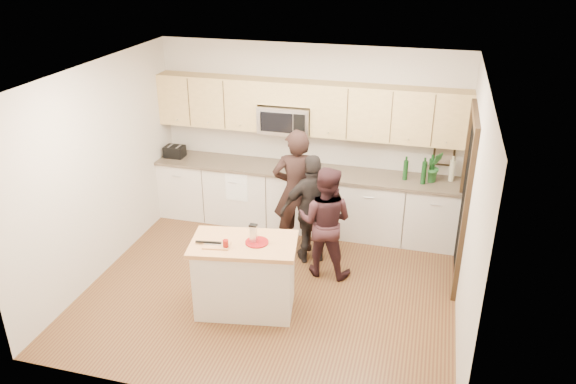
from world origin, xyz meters
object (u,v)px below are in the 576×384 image
(woman_center, at_px, (325,222))
(island, at_px, (245,275))
(woman_left, at_px, (296,192))
(woman_right, at_px, (313,210))
(toaster, at_px, (175,151))

(woman_center, bearing_deg, island, 58.38)
(island, relative_size, woman_left, 0.74)
(woman_left, xyz_separation_m, woman_right, (0.29, -0.23, -0.12))
(island, bearing_deg, woman_right, 58.25)
(woman_center, distance_m, woman_right, 0.34)
(island, xyz_separation_m, woman_right, (0.52, 1.29, 0.31))
(woman_left, height_order, woman_right, woman_left)
(toaster, bearing_deg, woman_right, -20.37)
(woman_center, xyz_separation_m, woman_right, (-0.21, 0.27, 0.02))
(toaster, distance_m, woman_left, 2.21)
(woman_center, bearing_deg, woman_left, -40.40)
(island, distance_m, woman_left, 1.60)
(island, bearing_deg, toaster, 121.04)
(toaster, xyz_separation_m, woman_center, (2.61, -1.16, -0.28))
(island, height_order, woman_left, woman_left)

